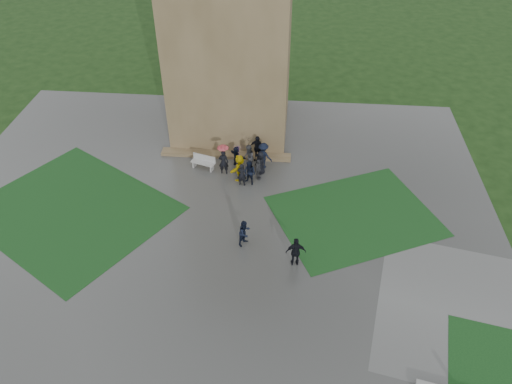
# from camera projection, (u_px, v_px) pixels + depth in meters

# --- Properties ---
(ground) EXTENTS (120.00, 120.00, 0.00)m
(ground) POSITION_uv_depth(u_px,v_px,m) (199.00, 269.00, 26.45)
(ground) COLOR black
(plaza) EXTENTS (34.00, 34.00, 0.02)m
(plaza) POSITION_uv_depth(u_px,v_px,m) (206.00, 243.00, 28.00)
(plaza) COLOR #373735
(plaza) RESTS_ON ground
(lawn_inset_left) EXTENTS (14.10, 13.46, 0.01)m
(lawn_inset_left) POSITION_uv_depth(u_px,v_px,m) (72.00, 211.00, 30.12)
(lawn_inset_left) COLOR #123515
(lawn_inset_left) RESTS_ON plaza
(lawn_inset_right) EXTENTS (11.12, 10.15, 0.01)m
(lawn_inset_right) POSITION_uv_depth(u_px,v_px,m) (355.00, 216.00, 29.75)
(lawn_inset_right) COLOR #123515
(lawn_inset_right) RESTS_ON plaza
(tower) EXTENTS (8.00, 8.00, 18.00)m
(tower) POSITION_uv_depth(u_px,v_px,m) (230.00, 4.00, 32.50)
(tower) COLOR brown
(tower) RESTS_ON ground
(tower_plinth) EXTENTS (9.00, 0.80, 0.22)m
(tower_plinth) POSITION_uv_depth(u_px,v_px,m) (226.00, 155.00, 34.61)
(tower_plinth) COLOR brown
(tower_plinth) RESTS_ON plaza
(bench) EXTENTS (1.71, 0.98, 0.95)m
(bench) POSITION_uv_depth(u_px,v_px,m) (203.00, 162.00, 33.27)
(bench) COLOR #A5A4A0
(bench) RESTS_ON plaza
(visitor_cluster) EXTENTS (3.59, 3.63, 2.56)m
(visitor_cluster) POSITION_uv_depth(u_px,v_px,m) (248.00, 159.00, 32.57)
(visitor_cluster) COLOR black
(visitor_cluster) RESTS_ON plaza
(pedestrian_mid) EXTENTS (0.82, 0.91, 1.62)m
(pedestrian_mid) POSITION_uv_depth(u_px,v_px,m) (245.00, 233.00, 27.44)
(pedestrian_mid) COLOR black
(pedestrian_mid) RESTS_ON plaza
(pedestrian_near) EXTENTS (1.13, 0.72, 1.83)m
(pedestrian_near) POSITION_uv_depth(u_px,v_px,m) (296.00, 252.00, 26.14)
(pedestrian_near) COLOR black
(pedestrian_near) RESTS_ON plaza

